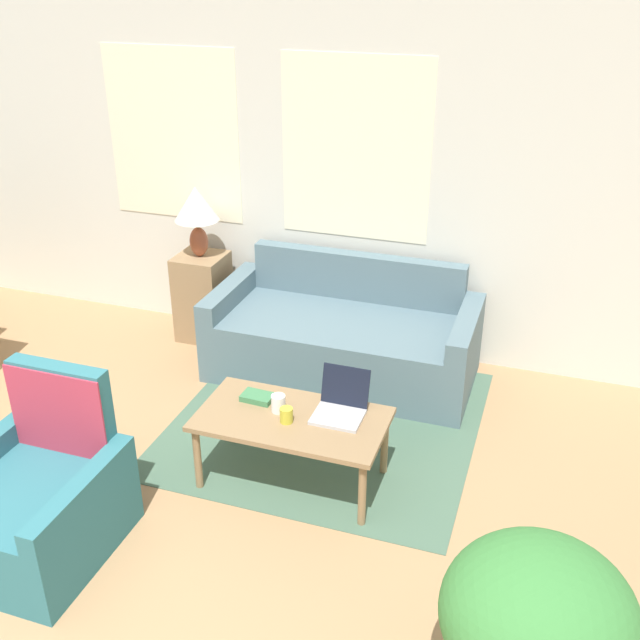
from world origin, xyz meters
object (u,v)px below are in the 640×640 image
at_px(cup_navy, 286,415).
at_px(potted_plant, 537,622).
at_px(book_red, 258,397).
at_px(armchair, 39,502).
at_px(table_lamp, 196,209).
at_px(laptop, 341,405).
at_px(couch, 345,338).
at_px(coffee_table, 292,424).
at_px(cup_yellow, 278,403).

xyz_separation_m(cup_navy, potted_plant, (1.44, -1.06, 0.03)).
height_order(book_red, potted_plant, potted_plant).
xyz_separation_m(armchair, cup_navy, (1.04, 0.86, 0.22)).
bearing_deg(potted_plant, table_lamp, 136.44).
height_order(armchair, book_red, armchair).
bearing_deg(potted_plant, laptop, 133.47).
xyz_separation_m(armchair, laptop, (1.31, 1.04, 0.23)).
distance_m(couch, potted_plant, 2.89).
distance_m(table_lamp, coffee_table, 2.12).
xyz_separation_m(couch, laptop, (0.34, -1.20, 0.23)).
bearing_deg(cup_navy, book_red, 146.82).
bearing_deg(potted_plant, book_red, 144.05).
bearing_deg(potted_plant, cup_navy, 143.60).
xyz_separation_m(table_lamp, laptop, (1.58, -1.38, -0.58)).
distance_m(laptop, potted_plant, 1.71).
relative_size(table_lamp, cup_yellow, 5.28).
distance_m(laptop, cup_yellow, 0.36).
relative_size(coffee_table, cup_yellow, 10.43).
bearing_deg(potted_plant, armchair, 175.35).
bearing_deg(table_lamp, coffee_table, -48.60).
relative_size(couch, laptop, 6.37).
xyz_separation_m(table_lamp, coffee_table, (1.33, -1.50, -0.68)).
height_order(couch, table_lamp, table_lamp).
xyz_separation_m(couch, armchair, (-0.96, -2.24, -0.01)).
relative_size(armchair, laptop, 3.07).
xyz_separation_m(armchair, book_red, (0.80, 1.02, 0.19)).
distance_m(table_lamp, cup_navy, 2.12).
bearing_deg(armchair, laptop, 38.44).
height_order(table_lamp, cup_yellow, table_lamp).
relative_size(cup_navy, cup_yellow, 0.86).
distance_m(couch, cup_navy, 1.40).
distance_m(armchair, coffee_table, 1.40).
height_order(table_lamp, potted_plant, table_lamp).
relative_size(table_lamp, potted_plant, 0.66).
bearing_deg(laptop, armchair, -141.56).
relative_size(table_lamp, coffee_table, 0.51).
height_order(cup_navy, potted_plant, potted_plant).
bearing_deg(armchair, table_lamp, 96.41).
bearing_deg(cup_navy, laptop, 34.34).
relative_size(coffee_table, laptop, 3.64).
xyz_separation_m(table_lamp, cup_navy, (1.31, -1.56, -0.59)).
xyz_separation_m(couch, cup_yellow, (-0.00, -1.30, 0.22)).
height_order(armchair, laptop, armchair).
relative_size(armchair, book_red, 4.78).
bearing_deg(cup_navy, table_lamp, 130.18).
relative_size(couch, coffee_table, 1.75).
bearing_deg(book_red, armchair, -128.19).
xyz_separation_m(armchair, table_lamp, (-0.27, 2.41, 0.81)).
relative_size(laptop, potted_plant, 0.36).
relative_size(couch, cup_navy, 21.36).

